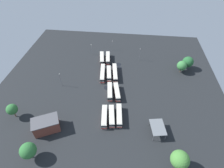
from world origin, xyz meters
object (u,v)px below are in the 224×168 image
Objects in this scene: bus_row1_slot0 at (117,92)px; lamp_post_far_corner at (113,45)px; bus_row0_slot2 at (104,117)px; tree_south_edge at (28,151)px; bus_row2_slot0 at (115,73)px; bus_row3_slot1 at (108,58)px; maintenance_shelter at (158,127)px; tree_west_edge at (180,160)px; lamp_post_near_entrance at (60,79)px; bus_row2_slot2 at (103,73)px; bus_row1_slot1 at (110,91)px; bus_row0_slot1 at (112,116)px; tree_northeast at (188,62)px; depot_building at (46,125)px; bus_row0_slot0 at (119,115)px; tree_east_edge at (12,109)px; tree_north_edge at (182,66)px; lamp_post_mid_lot at (140,54)px; bus_row2_slot1 at (109,73)px; lamp_post_by_building at (91,49)px; bus_row3_slot2 at (102,58)px.

bus_row1_slot0 is 45.30m from lamp_post_far_corner.
tree_south_edge reaches higher than bus_row0_slot2.
bus_row3_slot1 is (15.20, 6.35, -0.00)m from bus_row2_slot0.
maintenance_shelter is 0.96× the size of tree_west_edge.
lamp_post_near_entrance is (25.11, 52.40, 0.93)m from maintenance_shelter.
bus_row2_slot2 is (15.00, 10.16, 0.00)m from bus_row1_slot0.
bus_row1_slot1 is 1.29× the size of maintenance_shelter.
bus_row2_slot2 is at bearing 16.28° from bus_row0_slot1.
bus_row2_slot0 is 1.82× the size of tree_northeast.
bus_row1_slot0 is 0.93× the size of depot_building.
bus_row0_slot0 and bus_row2_slot0 have the same top height.
bus_row0_slot0 is 39.79m from lamp_post_near_entrance.
lamp_post_far_corner is at bearing -31.75° from tree_east_edge.
bus_row0_slot1 is at bearing -174.00° from lamp_post_far_corner.
tree_north_edge reaches higher than maintenance_shelter.
lamp_post_mid_lot is (50.48, -13.00, 3.09)m from bus_row0_slot1.
bus_row1_slot1 is (-0.16, 3.86, -0.00)m from bus_row1_slot0.
tree_south_edge is at bearing 125.36° from bus_row0_slot0.
lamp_post_near_entrance is at bearing 57.72° from bus_row0_slot1.
depot_building is at bearing 107.65° from bus_row0_slot0.
bus_row2_slot1 is 1.53× the size of lamp_post_by_building.
lamp_post_mid_lot reaches higher than bus_row2_slot1.
tree_north_edge is at bearing -79.54° from bus_row2_slot2.
bus_row2_slot2 is 1.62× the size of maintenance_shelter.
lamp_post_far_corner reaches higher than bus_row2_slot2.
tree_north_edge reaches higher than bus_row2_slot0.
tree_west_edge is (-67.72, -39.64, 4.66)m from bus_row3_slot2.
maintenance_shelter is 1.09× the size of tree_south_edge.
tree_north_edge is (23.85, -37.77, 3.21)m from bus_row1_slot0.
bus_row3_slot1 is 1.53× the size of lamp_post_by_building.
tree_east_edge is (16.15, 74.39, -1.13)m from tree_west_edge.
tree_north_edge reaches higher than lamp_post_far_corner.
bus_row3_slot1 is 47.54m from tree_north_edge.
tree_east_edge is (-3.45, 43.43, 3.53)m from bus_row0_slot2.
bus_row2_slot2 is 16.48m from bus_row3_slot1.
bus_row1_slot1 is 0.99× the size of bus_row3_slot2.
bus_row1_slot1 is 0.80× the size of bus_row2_slot2.
bus_row2_slot0 is 1.91× the size of lamp_post_by_building.
depot_building is (-57.36, 20.48, 1.39)m from bus_row3_slot1.
bus_row0_slot0 is at bearing -170.60° from bus_row2_slot0.
bus_row0_slot2 is 43.70m from tree_east_edge.
bus_row1_slot1 is (17.07, -0.51, -0.00)m from bus_row0_slot2.
bus_row2_slot0 is 23.26m from lamp_post_mid_lot.
tree_northeast reaches higher than tree_north_edge.
tree_northeast is (-3.31, -51.20, 3.32)m from bus_row3_slot1.
lamp_post_far_corner is (61.87, 3.01, 2.32)m from bus_row0_slot2.
bus_row0_slot0 is at bearing -166.14° from bus_row3_slot1.
maintenance_shelter is at bearing -171.75° from lamp_post_mid_lot.
tree_north_edge reaches higher than bus_row3_slot2.
lamp_post_mid_lot reaches higher than bus_row2_slot2.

